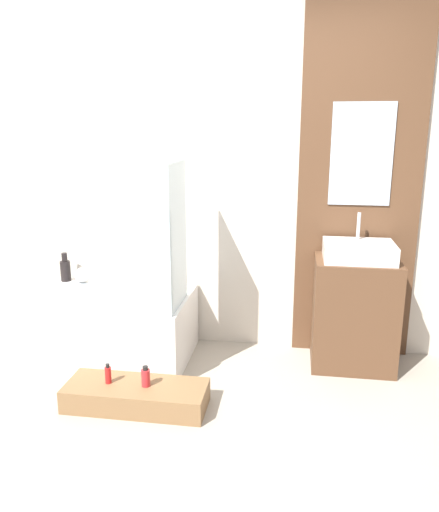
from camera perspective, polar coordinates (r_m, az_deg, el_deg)
ground_plane at (r=2.78m, az=-4.89°, el=-22.75°), size 12.00×12.00×0.00m
wall_tiled_back at (r=3.78m, az=0.36°, el=8.77°), size 4.20×0.06×2.60m
wall_wood_accent at (r=3.71m, az=15.70°, el=8.29°), size 0.86×0.04×2.60m
bathtub at (r=3.82m, az=-12.12°, el=-7.84°), size 1.15×0.76×0.49m
glass_shower_screen at (r=3.33m, az=-4.79°, el=2.28°), size 0.01×0.46×0.98m
wooden_step_bench at (r=3.24m, az=-9.50°, el=-15.46°), size 0.87×0.33×0.15m
vanity_cabinet at (r=3.69m, az=15.14°, el=-6.35°), size 0.58×0.43×0.79m
sink at (r=3.56m, az=15.61°, el=0.54°), size 0.48×0.37×0.31m
vase_tall_dark at (r=4.16m, az=-17.20°, el=-1.48°), size 0.08×0.08×0.23m
vase_round_light at (r=4.09m, az=-15.44°, el=-2.12°), size 0.12×0.12×0.12m
bottle_soap_primary at (r=3.23m, az=-12.62°, el=-13.08°), size 0.04×0.04×0.13m
bottle_soap_secondary at (r=3.15m, az=-8.44°, el=-13.54°), size 0.05×0.05×0.13m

